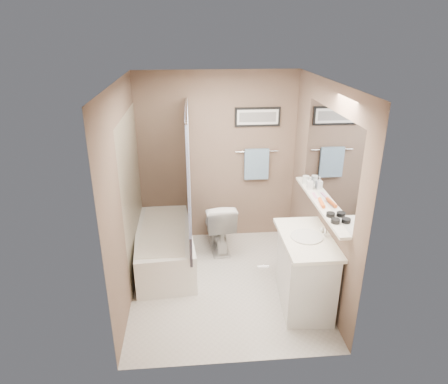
{
  "coord_description": "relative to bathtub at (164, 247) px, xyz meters",
  "views": [
    {
      "loc": [
        -0.37,
        -4.06,
        2.91
      ],
      "look_at": [
        0.0,
        0.15,
        1.15
      ],
      "focal_mm": 32.0,
      "sensor_mm": 36.0,
      "label": 1
    }
  ],
  "objects": [
    {
      "name": "curtain_lower",
      "position": [
        0.35,
        -0.01,
        0.33
      ],
      "size": [
        0.03,
        1.45,
        0.36
      ],
      "primitive_type": "cube",
      "color": "#2A334F",
      "rests_on": "curtain_rod"
    },
    {
      "name": "vanity",
      "position": [
        1.6,
        -0.94,
        0.15
      ],
      "size": [
        0.57,
        0.94,
        0.8
      ],
      "primitive_type": "cube",
      "rotation": [
        0.0,
        0.0,
        -0.08
      ],
      "color": "silver",
      "rests_on": "ground"
    },
    {
      "name": "glass_jar",
      "position": [
        1.79,
        -0.09,
        0.92
      ],
      "size": [
        0.08,
        0.08,
        0.1
      ],
      "primitive_type": "cylinder",
      "color": "silver",
      "rests_on": "shelf"
    },
    {
      "name": "candle_bowl_near",
      "position": [
        1.79,
        -1.16,
        0.89
      ],
      "size": [
        0.09,
        0.09,
        0.04
      ],
      "primitive_type": "cylinder",
      "color": "black",
      "rests_on": "shelf"
    },
    {
      "name": "soap_bottle",
      "position": [
        1.79,
        -0.27,
        0.94
      ],
      "size": [
        0.07,
        0.08,
        0.15
      ],
      "primitive_type": "imported",
      "rotation": [
        0.0,
        0.0,
        -0.12
      ],
      "color": "#999999",
      "rests_on": "shelf"
    },
    {
      "name": "wall_front",
      "position": [
        0.75,
        -1.74,
        0.95
      ],
      "size": [
        2.2,
        0.04,
        2.4
      ],
      "primitive_type": "cube",
      "color": "brown",
      "rests_on": "ground"
    },
    {
      "name": "faucet_knob",
      "position": [
        1.78,
        -0.84,
        0.62
      ],
      "size": [
        0.05,
        0.05,
        0.05
      ],
      "primitive_type": "sphere",
      "color": "white",
      "rests_on": "countertop"
    },
    {
      "name": "door_handle",
      "position": [
        0.97,
        -1.7,
        0.75
      ],
      "size": [
        0.1,
        0.02,
        0.02
      ],
      "primitive_type": "cylinder",
      "rotation": [
        0.0,
        1.57,
        0.0
      ],
      "color": "silver",
      "rests_on": "door"
    },
    {
      "name": "ceiling",
      "position": [
        0.75,
        -0.51,
        2.13
      ],
      "size": [
        2.2,
        2.5,
        0.04
      ],
      "primitive_type": "cube",
      "color": "white",
      "rests_on": "wall_back"
    },
    {
      "name": "wall_right",
      "position": [
        1.83,
        -0.51,
        0.95
      ],
      "size": [
        0.04,
        2.5,
        2.4
      ],
      "primitive_type": "cube",
      "color": "brown",
      "rests_on": "ground"
    },
    {
      "name": "curtain_rod",
      "position": [
        0.35,
        -0.01,
        1.8
      ],
      "size": [
        0.02,
        1.55,
        0.02
      ],
      "primitive_type": "cylinder",
      "rotation": [
        1.57,
        0.0,
        0.0
      ],
      "color": "silver",
      "rests_on": "wall_left"
    },
    {
      "name": "wall_back",
      "position": [
        0.75,
        0.72,
        0.95
      ],
      "size": [
        2.2,
        0.04,
        2.4
      ],
      "primitive_type": "cube",
      "color": "brown",
      "rests_on": "ground"
    },
    {
      "name": "ground",
      "position": [
        0.75,
        -0.51,
        -0.25
      ],
      "size": [
        2.5,
        2.5,
        0.0
      ],
      "primitive_type": "plane",
      "color": "beige",
      "rests_on": "ground"
    },
    {
      "name": "mirror",
      "position": [
        1.84,
        -0.66,
        1.37
      ],
      "size": [
        0.02,
        1.6,
        1.0
      ],
      "primitive_type": "cube",
      "color": "silver",
      "rests_on": "wall_right"
    },
    {
      "name": "art_image",
      "position": [
        1.3,
        0.7,
        1.53
      ],
      "size": [
        0.5,
        0.0,
        0.13
      ],
      "primitive_type": "cube",
      "color": "#595959",
      "rests_on": "art_mat"
    },
    {
      "name": "door",
      "position": [
        1.3,
        -1.75,
        0.75
      ],
      "size": [
        0.8,
        0.02,
        2.0
      ],
      "primitive_type": "cube",
      "color": "silver",
      "rests_on": "wall_front"
    },
    {
      "name": "bathtub",
      "position": [
        0.0,
        0.0,
        0.0
      ],
      "size": [
        0.82,
        1.55,
        0.5
      ],
      "primitive_type": "cube",
      "rotation": [
        0.0,
        0.0,
        0.08
      ],
      "color": "white",
      "rests_on": "ground"
    },
    {
      "name": "sink_basin",
      "position": [
        1.58,
        -0.94,
        0.6
      ],
      "size": [
        0.34,
        0.34,
        0.01
      ],
      "primitive_type": "cylinder",
      "color": "silver",
      "rests_on": "countertop"
    },
    {
      "name": "hair_brush_front",
      "position": [
        1.79,
        -0.73,
        0.89
      ],
      "size": [
        0.06,
        0.22,
        0.04
      ],
      "primitive_type": "cylinder",
      "rotation": [
        1.57,
        0.0,
        -0.11
      ],
      "color": "orange",
      "rests_on": "shelf"
    },
    {
      "name": "art_mat",
      "position": [
        1.3,
        0.71,
        1.53
      ],
      "size": [
        0.56,
        0.0,
        0.2
      ],
      "primitive_type": "cube",
      "color": "white",
      "rests_on": "art_frame"
    },
    {
      "name": "pink_comb",
      "position": [
        1.79,
        -0.48,
        0.87
      ],
      "size": [
        0.04,
        0.16,
        0.01
      ],
      "primitive_type": "cube",
      "rotation": [
        0.0,
        0.0,
        -0.07
      ],
      "color": "pink",
      "rests_on": "shelf"
    },
    {
      "name": "tile_surround",
      "position": [
        -0.34,
        -0.01,
        0.75
      ],
      "size": [
        0.02,
        1.55,
        2.0
      ],
      "primitive_type": "cube",
      "color": "tan",
      "rests_on": "wall_left"
    },
    {
      "name": "towel",
      "position": [
        1.3,
        0.68,
        0.87
      ],
      "size": [
        0.34,
        0.05,
        0.44
      ],
      "primitive_type": "cube",
      "color": "#9BC6E2",
      "rests_on": "towel_bar"
    },
    {
      "name": "countertop",
      "position": [
        1.59,
        -0.94,
        0.57
      ],
      "size": [
        0.54,
        0.96,
        0.04
      ],
      "primitive_type": "cube",
      "color": "white",
      "rests_on": "vanity"
    },
    {
      "name": "tub_rim",
      "position": [
        -0.0,
        0.0,
        0.25
      ],
      "size": [
        0.56,
        1.36,
        0.02
      ],
      "primitive_type": "cube",
      "color": "white",
      "rests_on": "bathtub"
    },
    {
      "name": "art_frame",
      "position": [
        1.3,
        0.72,
        1.53
      ],
      "size": [
        0.62,
        0.02,
        0.26
      ],
      "primitive_type": "cube",
      "color": "black",
      "rests_on": "wall_back"
    },
    {
      "name": "toilet",
      "position": [
        0.74,
        0.34,
        0.11
      ],
      "size": [
        0.47,
        0.75,
        0.73
      ],
      "primitive_type": "imported",
      "rotation": [
        0.0,
        0.0,
        3.23
      ],
      "color": "silver",
      "rests_on": "ground"
    },
    {
      "name": "candle_bowl_far",
      "position": [
        1.79,
        -1.02,
        0.89
      ],
      "size": [
        0.09,
        0.09,
        0.04
      ],
      "primitive_type": "cylinder",
      "color": "black",
      "rests_on": "shelf"
    },
    {
      "name": "faucet_spout",
      "position": [
        1.78,
        -0.94,
        0.64
      ],
      "size": [
        0.02,
        0.02,
        0.1
      ],
      "primitive_type": "cylinder",
      "color": "silver",
      "rests_on": "countertop"
    },
    {
      "name": "towel_bar",
      "position": [
        1.3,
        0.7,
        1.05
      ],
      "size": [
        0.6,
        0.02,
        0.02
      ],
      "primitive_type": "cylinder",
      "rotation": [
        0.0,
        1.57,
        0.0
      ],
      "color": "silver",
      "rests_on": "wall_back"
    },
    {
      "name": "wall_left",
      "position": [
        -0.33,
        -0.51,
        0.95
      ],
      "size": [
        0.04,
        2.5,
        2.4
      ],
      "primitive_type": "cube",
      "color": "brown",
      "rests_on": "ground"
    },
    {
      "name": "curtain_upper",
      "position": [
        0.35,
        -0.01,
        1.15
      ],
      "size": [
        0.03,
        1.45,
        1.28
      ],
      "primitive_type": "cube",
      "color": "white",
      "rests_on": "curtain_rod"
    },
    {
      "name": "shelf",
      "position": [
        1.79,
        -0.66,
        0.85
      ],
      "size": [
        0.12,
        1.6,
        0.03
      ],
      "primitive_type": "cube",
      "color": "silver",
      "rests_on": "wall_right"
    }
  ]
}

